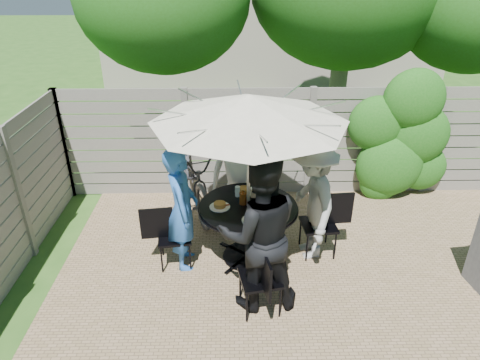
{
  "coord_description": "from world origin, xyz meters",
  "views": [
    {
      "loc": [
        -1.27,
        -3.47,
        3.58
      ],
      "look_at": [
        -1.17,
        1.39,
        1.08
      ],
      "focal_mm": 32.0,
      "sensor_mm": 36.0,
      "label": 1
    }
  ],
  "objects_px": {
    "chair_left": "(174,247)",
    "plate_left": "(220,206)",
    "plate_front": "(252,219)",
    "umbrella": "(249,109)",
    "glass_front": "(260,211)",
    "bicycle": "(192,175)",
    "glass_back": "(237,191)",
    "glass_right": "(267,195)",
    "patio_table": "(248,222)",
    "person_front": "(259,234)",
    "person_left": "(182,209)",
    "syrup_jug": "(243,198)",
    "person_right": "(312,200)",
    "chair_back": "(239,205)",
    "chair_right": "(319,236)",
    "plate_back": "(244,190)",
    "coffee_cup": "(253,193)",
    "chair_front": "(260,291)",
    "person_back": "(240,173)",
    "plate_extra": "(266,215)",
    "plate_right": "(276,202)"
  },
  "relations": [
    {
      "from": "plate_front",
      "to": "glass_right",
      "type": "xyz_separation_m",
      "value": [
        0.21,
        0.49,
        0.05
      ]
    },
    {
      "from": "umbrella",
      "to": "bicycle",
      "type": "relative_size",
      "value": 1.23
    },
    {
      "from": "person_right",
      "to": "plate_extra",
      "type": "xyz_separation_m",
      "value": [
        -0.62,
        -0.37,
        0.01
      ]
    },
    {
      "from": "umbrella",
      "to": "glass_back",
      "type": "distance_m",
      "value": 1.23
    },
    {
      "from": "bicycle",
      "to": "person_right",
      "type": "bearing_deg",
      "value": -57.98
    },
    {
      "from": "person_front",
      "to": "plate_back",
      "type": "relative_size",
      "value": 7.31
    },
    {
      "from": "chair_back",
      "to": "person_right",
      "type": "height_order",
      "value": "person_right"
    },
    {
      "from": "patio_table",
      "to": "coffee_cup",
      "type": "bearing_deg",
      "value": 71.55
    },
    {
      "from": "plate_front",
      "to": "plate_right",
      "type": "xyz_separation_m",
      "value": [
        0.32,
        0.4,
        0.0
      ]
    },
    {
      "from": "umbrella",
      "to": "glass_right",
      "type": "xyz_separation_m",
      "value": [
        0.25,
        0.13,
        -1.2
      ]
    },
    {
      "from": "chair_back",
      "to": "coffee_cup",
      "type": "bearing_deg",
      "value": 14.49
    },
    {
      "from": "plate_back",
      "to": "person_front",
      "type": "bearing_deg",
      "value": -84.01
    },
    {
      "from": "chair_back",
      "to": "plate_right",
      "type": "height_order",
      "value": "chair_back"
    },
    {
      "from": "plate_back",
      "to": "glass_back",
      "type": "distance_m",
      "value": 0.15
    },
    {
      "from": "chair_left",
      "to": "plate_left",
      "type": "xyz_separation_m",
      "value": [
        0.6,
        0.06,
        0.58
      ]
    },
    {
      "from": "person_left",
      "to": "syrup_jug",
      "type": "xyz_separation_m",
      "value": [
        0.76,
        0.13,
        0.07
      ]
    },
    {
      "from": "chair_back",
      "to": "glass_right",
      "type": "bearing_deg",
      "value": 23.67
    },
    {
      "from": "person_right",
      "to": "glass_right",
      "type": "distance_m",
      "value": 0.58
    },
    {
      "from": "patio_table",
      "to": "bicycle",
      "type": "xyz_separation_m",
      "value": [
        -0.84,
        1.41,
        -0.03
      ]
    },
    {
      "from": "person_left",
      "to": "chair_right",
      "type": "distance_m",
      "value": 1.88
    },
    {
      "from": "chair_left",
      "to": "glass_front",
      "type": "distance_m",
      "value": 1.27
    },
    {
      "from": "chair_front",
      "to": "plate_extra",
      "type": "height_order",
      "value": "chair_front"
    },
    {
      "from": "person_back",
      "to": "bicycle",
      "type": "distance_m",
      "value": 1.01
    },
    {
      "from": "person_left",
      "to": "glass_back",
      "type": "xyz_separation_m",
      "value": [
        0.69,
        0.33,
        0.06
      ]
    },
    {
      "from": "chair_front",
      "to": "glass_front",
      "type": "relative_size",
      "value": 6.44
    },
    {
      "from": "plate_left",
      "to": "glass_back",
      "type": "relative_size",
      "value": 1.86
    },
    {
      "from": "person_front",
      "to": "chair_right",
      "type": "height_order",
      "value": "person_front"
    },
    {
      "from": "plate_extra",
      "to": "plate_left",
      "type": "bearing_deg",
      "value": 156.94
    },
    {
      "from": "glass_back",
      "to": "glass_right",
      "type": "bearing_deg",
      "value": -17.01
    },
    {
      "from": "chair_left",
      "to": "glass_back",
      "type": "bearing_deg",
      "value": 15.61
    },
    {
      "from": "glass_front",
      "to": "bicycle",
      "type": "distance_m",
      "value": 1.96
    },
    {
      "from": "person_left",
      "to": "plate_left",
      "type": "height_order",
      "value": "person_left"
    },
    {
      "from": "person_left",
      "to": "plate_left",
      "type": "xyz_separation_m",
      "value": [
        0.47,
        0.05,
        0.02
      ]
    },
    {
      "from": "person_left",
      "to": "syrup_jug",
      "type": "bearing_deg",
      "value": -86.28
    },
    {
      "from": "chair_back",
      "to": "plate_left",
      "type": "distance_m",
      "value": 1.18
    },
    {
      "from": "plate_right",
      "to": "person_right",
      "type": "bearing_deg",
      "value": 5.99
    },
    {
      "from": "umbrella",
      "to": "person_left",
      "type": "xyz_separation_m",
      "value": [
        -0.83,
        -0.09,
        -1.27
      ]
    },
    {
      "from": "chair_back",
      "to": "chair_left",
      "type": "distance_m",
      "value": 1.37
    },
    {
      "from": "plate_left",
      "to": "person_back",
      "type": "bearing_deg",
      "value": 72.55
    },
    {
      "from": "glass_right",
      "to": "umbrella",
      "type": "bearing_deg",
      "value": -152.01
    },
    {
      "from": "chair_back",
      "to": "plate_front",
      "type": "distance_m",
      "value": 1.45
    },
    {
      "from": "person_right",
      "to": "chair_back",
      "type": "bearing_deg",
      "value": -139.36
    },
    {
      "from": "patio_table",
      "to": "person_front",
      "type": "relative_size",
      "value": 0.72
    },
    {
      "from": "plate_front",
      "to": "umbrella",
      "type": "bearing_deg",
      "value": 95.99
    },
    {
      "from": "chair_left",
      "to": "umbrella",
      "type": "bearing_deg",
      "value": -1.2
    },
    {
      "from": "person_back",
      "to": "coffee_cup",
      "type": "height_order",
      "value": "person_back"
    },
    {
      "from": "coffee_cup",
      "to": "person_front",
      "type": "bearing_deg",
      "value": -89.45
    },
    {
      "from": "person_back",
      "to": "glass_front",
      "type": "distance_m",
      "value": 1.09
    },
    {
      "from": "person_left",
      "to": "glass_front",
      "type": "xyz_separation_m",
      "value": [
        0.96,
        -0.16,
        0.06
      ]
    },
    {
      "from": "chair_front",
      "to": "person_front",
      "type": "height_order",
      "value": "person_front"
    }
  ]
}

